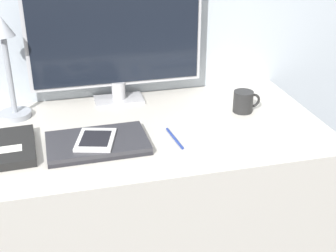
% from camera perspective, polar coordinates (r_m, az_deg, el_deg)
% --- Properties ---
extents(desk, '(1.21, 0.68, 0.72)m').
position_cam_1_polar(desk, '(1.83, -1.73, -10.36)').
color(desk, beige).
rests_on(desk, ground_plane).
extents(monitor, '(0.66, 0.11, 0.49)m').
position_cam_1_polar(monitor, '(1.79, -6.40, 10.88)').
color(monitor, '#B7B7BC').
rests_on(monitor, desk).
extents(keyboard, '(0.26, 0.11, 0.01)m').
position_cam_1_polar(keyboard, '(1.58, 8.32, -1.26)').
color(keyboard, silver).
rests_on(keyboard, desk).
extents(laptop, '(0.33, 0.21, 0.03)m').
position_cam_1_polar(laptop, '(1.53, -8.61, -2.07)').
color(laptop, '#232328').
rests_on(laptop, desk).
extents(ereader, '(0.15, 0.18, 0.01)m').
position_cam_1_polar(ereader, '(1.51, -8.81, -1.65)').
color(ereader, white).
rests_on(ereader, laptop).
extents(desk_lamp, '(0.11, 0.11, 0.37)m').
position_cam_1_polar(desk_lamp, '(1.74, -19.04, 7.51)').
color(desk_lamp, '#999EA8').
rests_on(desk_lamp, desk).
extents(notebook, '(0.18, 0.26, 0.03)m').
position_cam_1_polar(notebook, '(1.57, -18.95, -2.53)').
color(notebook, black).
rests_on(notebook, desk).
extents(coffee_mug, '(0.11, 0.07, 0.08)m').
position_cam_1_polar(coffee_mug, '(1.77, 9.22, 2.97)').
color(coffee_mug, black).
rests_on(coffee_mug, desk).
extents(pen, '(0.02, 0.15, 0.01)m').
position_cam_1_polar(pen, '(1.56, 0.80, -1.49)').
color(pen, navy).
rests_on(pen, desk).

